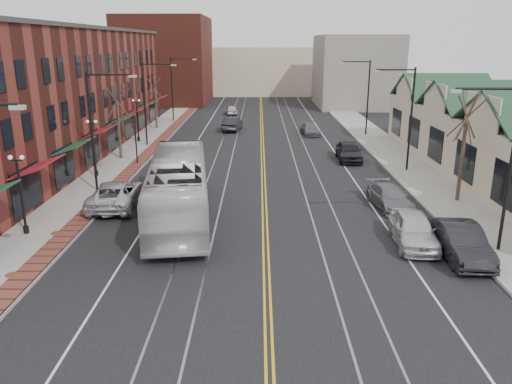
{
  "coord_description": "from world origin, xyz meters",
  "views": [
    {
      "loc": [
        -0.35,
        -16.86,
        9.97
      ],
      "look_at": [
        -0.51,
        9.57,
        2.0
      ],
      "focal_mm": 35.0,
      "sensor_mm": 36.0,
      "label": 1
    }
  ],
  "objects_px": {
    "parked_car_b": "(461,242)",
    "parked_car_c": "(390,197)",
    "transit_bus": "(178,188)",
    "parked_car_d": "(349,151)",
    "parked_suv": "(116,194)",
    "parked_car_a": "(414,229)"
  },
  "relations": [
    {
      "from": "transit_bus",
      "to": "parked_car_c",
      "type": "height_order",
      "value": "transit_bus"
    },
    {
      "from": "transit_bus",
      "to": "parked_suv",
      "type": "height_order",
      "value": "transit_bus"
    },
    {
      "from": "parked_car_d",
      "to": "parked_car_a",
      "type": "bearing_deg",
      "value": -87.84
    },
    {
      "from": "transit_bus",
      "to": "parked_car_b",
      "type": "relative_size",
      "value": 2.68
    },
    {
      "from": "transit_bus",
      "to": "parked_car_c",
      "type": "bearing_deg",
      "value": -177.67
    },
    {
      "from": "parked_suv",
      "to": "parked_car_c",
      "type": "relative_size",
      "value": 1.28
    },
    {
      "from": "parked_car_d",
      "to": "parked_suv",
      "type": "bearing_deg",
      "value": -140.4
    },
    {
      "from": "parked_car_a",
      "to": "parked_car_d",
      "type": "relative_size",
      "value": 0.98
    },
    {
      "from": "parked_suv",
      "to": "parked_car_a",
      "type": "distance_m",
      "value": 17.88
    },
    {
      "from": "parked_car_c",
      "to": "parked_car_b",
      "type": "bearing_deg",
      "value": -85.5
    },
    {
      "from": "parked_car_c",
      "to": "parked_car_a",
      "type": "bearing_deg",
      "value": -99.31
    },
    {
      "from": "parked_car_c",
      "to": "parked_car_d",
      "type": "height_order",
      "value": "parked_car_d"
    },
    {
      "from": "transit_bus",
      "to": "parked_car_d",
      "type": "height_order",
      "value": "transit_bus"
    },
    {
      "from": "transit_bus",
      "to": "parked_suv",
      "type": "relative_size",
      "value": 2.23
    },
    {
      "from": "parked_car_b",
      "to": "parked_car_c",
      "type": "height_order",
      "value": "parked_car_b"
    },
    {
      "from": "parked_suv",
      "to": "parked_car_a",
      "type": "relative_size",
      "value": 1.24
    },
    {
      "from": "parked_car_a",
      "to": "parked_car_c",
      "type": "relative_size",
      "value": 1.03
    },
    {
      "from": "parked_car_a",
      "to": "parked_car_c",
      "type": "height_order",
      "value": "parked_car_a"
    },
    {
      "from": "parked_suv",
      "to": "parked_car_d",
      "type": "height_order",
      "value": "parked_car_d"
    },
    {
      "from": "parked_suv",
      "to": "parked_car_b",
      "type": "xyz_separation_m",
      "value": [
        18.6,
        -7.65,
        -0.01
      ]
    },
    {
      "from": "parked_car_b",
      "to": "parked_car_c",
      "type": "xyz_separation_m",
      "value": [
        -1.49,
        7.58,
        -0.14
      ]
    },
    {
      "from": "transit_bus",
      "to": "parked_car_c",
      "type": "xyz_separation_m",
      "value": [
        12.81,
        2.15,
        -1.19
      ]
    }
  ]
}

